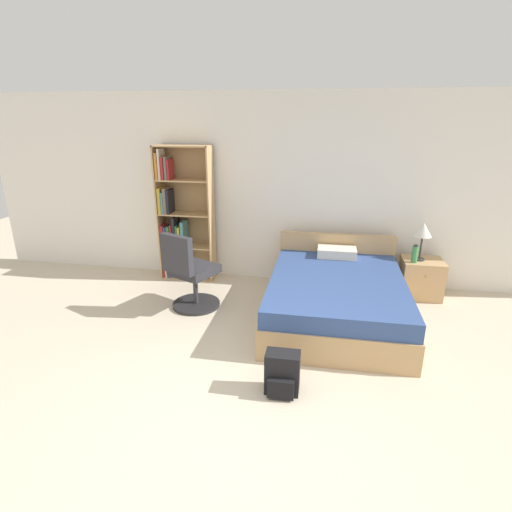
{
  "coord_description": "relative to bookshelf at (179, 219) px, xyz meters",
  "views": [
    {
      "loc": [
        0.51,
        -2.28,
        2.25
      ],
      "look_at": [
        -0.24,
        1.98,
        0.75
      ],
      "focal_mm": 28.0,
      "sensor_mm": 36.0,
      "label": 1
    }
  ],
  "objects": [
    {
      "name": "bookshelf",
      "position": [
        0.0,
        0.0,
        0.0
      ],
      "size": [
        0.78,
        0.31,
        1.91
      ],
      "color": "tan",
      "rests_on": "ground_plane"
    },
    {
      "name": "backpack_black",
      "position": [
        1.77,
        -2.4,
        -0.71
      ],
      "size": [
        0.29,
        0.24,
        0.38
      ],
      "color": "black",
      "rests_on": "ground_plane"
    },
    {
      "name": "wall_back",
      "position": [
        1.54,
        0.22,
        0.41
      ],
      "size": [
        9.0,
        0.06,
        2.6
      ],
      "color": "white",
      "rests_on": "ground_plane"
    },
    {
      "name": "water_bottle",
      "position": [
        3.21,
        -0.22,
        -0.27
      ],
      "size": [
        0.08,
        0.08,
        0.23
      ],
      "color": "#3F8C4C",
      "rests_on": "nightstand"
    },
    {
      "name": "ground_plane",
      "position": [
        1.54,
        -3.01,
        -0.89
      ],
      "size": [
        14.0,
        14.0,
        0.0
      ],
      "primitive_type": "plane",
      "color": "beige"
    },
    {
      "name": "table_lamp",
      "position": [
        3.29,
        -0.11,
        0.0
      ],
      "size": [
        0.22,
        0.22,
        0.49
      ],
      "color": "#333333",
      "rests_on": "nightstand"
    },
    {
      "name": "bed",
      "position": [
        2.24,
        -0.92,
        -0.62
      ],
      "size": [
        1.53,
        2.02,
        0.77
      ],
      "color": "tan",
      "rests_on": "ground_plane"
    },
    {
      "name": "office_chair",
      "position": [
        0.48,
        -0.99,
        -0.45
      ],
      "size": [
        0.65,
        0.7,
        0.99
      ],
      "color": "#232326",
      "rests_on": "ground_plane"
    },
    {
      "name": "nightstand",
      "position": [
        3.35,
        -0.11,
        -0.64
      ],
      "size": [
        0.51,
        0.46,
        0.51
      ],
      "color": "tan",
      "rests_on": "ground_plane"
    }
  ]
}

